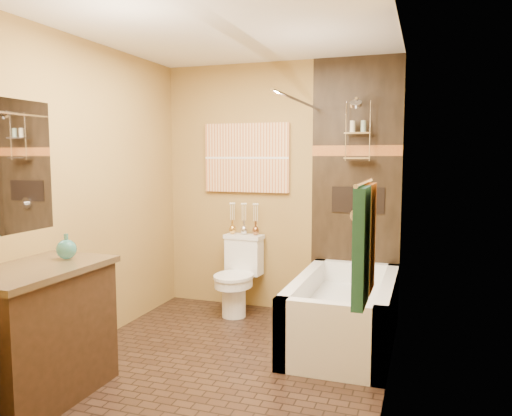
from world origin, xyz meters
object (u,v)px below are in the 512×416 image
at_px(toilet, 238,275).
at_px(sunset_painting, 247,158).
at_px(bathtub, 344,317).
at_px(vanity, 36,333).

bearing_deg(toilet, sunset_painting, 94.76).
bearing_deg(toilet, bathtub, -17.66).
bearing_deg(sunset_painting, bathtub, -32.65).
bearing_deg(toilet, vanity, -101.13).
height_order(bathtub, toilet, toilet).
height_order(bathtub, vanity, vanity).
distance_m(bathtub, toilet, 1.24).
distance_m(sunset_painting, bathtub, 1.89).
relative_size(sunset_painting, toilet, 1.17).
bearing_deg(sunset_painting, vanity, -104.21).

